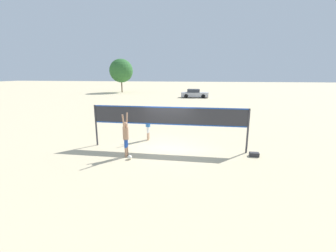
# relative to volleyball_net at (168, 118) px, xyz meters

# --- Properties ---
(ground_plane) EXTENTS (200.00, 200.00, 0.00)m
(ground_plane) POSITION_rel_volleyball_net_xyz_m (0.00, 0.00, -1.72)
(ground_plane) COLOR beige
(volleyball_net) EXTENTS (8.40, 0.10, 2.34)m
(volleyball_net) POSITION_rel_volleyball_net_xyz_m (0.00, 0.00, 0.00)
(volleyball_net) COLOR #38383D
(volleyball_net) RESTS_ON ground_plane
(player_spiker) EXTENTS (0.28, 0.71, 2.19)m
(player_spiker) POSITION_rel_volleyball_net_xyz_m (-1.86, -1.50, -0.56)
(player_spiker) COLOR tan
(player_spiker) RESTS_ON ground_plane
(player_blocker) EXTENTS (0.28, 0.70, 2.08)m
(player_blocker) POSITION_rel_volleyball_net_xyz_m (-1.48, 1.47, -0.63)
(player_blocker) COLOR tan
(player_blocker) RESTS_ON ground_plane
(volleyball) EXTENTS (0.22, 0.22, 0.22)m
(volleyball) POSITION_rel_volleyball_net_xyz_m (-1.58, -1.86, -1.61)
(volleyball) COLOR silver
(volleyball) RESTS_ON ground_plane
(gear_bag) EXTENTS (0.46, 0.27, 0.20)m
(gear_bag) POSITION_rel_volleyball_net_xyz_m (4.45, -0.50, -1.61)
(gear_bag) COLOR #2D2D33
(gear_bag) RESTS_ON ground_plane
(parked_car_near) EXTENTS (4.57, 1.86, 1.43)m
(parked_car_near) POSITION_rel_volleyball_net_xyz_m (0.32, 27.01, -1.07)
(parked_car_near) COLOR #B7B7BC
(parked_car_near) RESTS_ON ground_plane
(tree_left_cluster) EXTENTS (4.96, 4.96, 7.05)m
(tree_left_cluster) POSITION_rel_volleyball_net_xyz_m (-15.71, 35.38, 2.85)
(tree_left_cluster) COLOR #4C3823
(tree_left_cluster) RESTS_ON ground_plane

